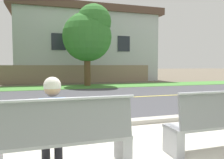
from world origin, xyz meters
name	(u,v)px	position (x,y,z in m)	size (l,w,h in m)	color
ground_plane	(75,95)	(0.00, 8.00, 0.00)	(140.00, 140.00, 0.00)	#665B4C
curb_edge	(111,124)	(0.00, 2.35, 0.06)	(44.00, 0.30, 0.11)	#ADA89E
street_asphalt	(80,100)	(0.00, 6.50, 0.00)	(52.00, 8.00, 0.01)	#424247
road_centre_line	(80,99)	(0.00, 6.50, 0.01)	(48.00, 0.14, 0.01)	#E0CC4C
far_verge_grass	(66,87)	(0.00, 11.97, 0.01)	(48.00, 2.80, 0.02)	#478438
bench_left	(64,139)	(-1.25, 0.39, 0.45)	(1.80, 0.48, 1.01)	#9EA0A8
bench_right	(220,123)	(1.25, 0.39, 0.45)	(1.80, 0.48, 1.01)	#9EA0A8
seated_person_blue	(53,119)	(-1.38, 0.56, 0.68)	(0.52, 0.68, 1.25)	black
shade_tree_centre	(89,33)	(1.61, 12.44, 3.54)	(3.31, 3.31, 5.46)	brown
garden_wall	(74,74)	(1.03, 15.55, 0.70)	(13.00, 0.36, 1.40)	gray
house_across_street	(85,45)	(2.57, 18.75, 3.28)	(13.02, 6.91, 6.47)	#B7BCC1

